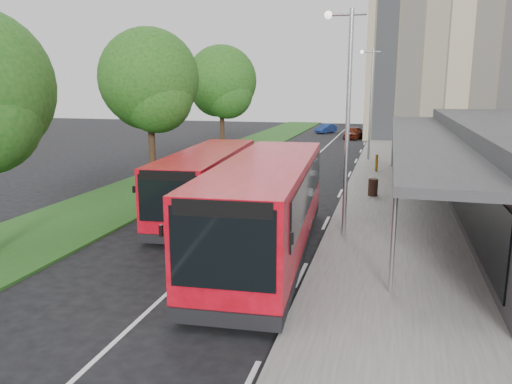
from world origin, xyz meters
TOP-DOWN VIEW (x-y plane):
  - ground at (0.00, 0.00)m, footprint 120.00×120.00m
  - pavement at (6.00, 20.00)m, footprint 5.00×80.00m
  - grass_verge at (-7.00, 20.00)m, footprint 5.00×80.00m
  - lane_centre_line at (0.00, 15.00)m, footprint 0.12×70.00m
  - kerb_dashes at (3.30, 19.00)m, footprint 0.12×56.00m
  - office_block at (14.00, 42.00)m, footprint 22.00×12.00m
  - station_building at (10.86, 8.00)m, footprint 7.70×26.00m
  - tree_mid at (-7.01, 9.05)m, footprint 5.38×5.38m
  - tree_far at (-7.01, 21.05)m, footprint 5.37×5.37m
  - lamp_post_near at (4.12, 2.00)m, footprint 1.44×0.28m
  - lamp_post_far at (4.12, 22.00)m, footprint 1.44×0.28m
  - bus_main at (1.87, -0.59)m, footprint 3.64×11.48m
  - bus_second at (-1.91, 4.02)m, footprint 3.35×10.09m
  - litter_bin at (4.99, 9.17)m, footprint 0.49×0.49m
  - bollard at (4.94, 16.69)m, footprint 0.21×0.21m
  - car_near at (1.90, 38.04)m, footprint 2.05×4.01m
  - car_far at (-1.73, 43.88)m, footprint 2.41×3.51m

SIDE VIEW (x-z plane):
  - ground at x=0.00m, z-range 0.00..0.00m
  - kerb_dashes at x=3.30m, z-range 0.00..0.01m
  - lane_centre_line at x=0.00m, z-range 0.00..0.01m
  - grass_verge at x=-7.00m, z-range 0.00..0.10m
  - pavement at x=6.00m, z-range 0.00..0.15m
  - car_far at x=-1.73m, z-range 0.00..1.10m
  - litter_bin at x=4.99m, z-range 0.15..1.01m
  - car_near at x=1.90m, z-range 0.00..1.31m
  - bollard at x=4.94m, z-range 0.15..1.23m
  - bus_second at x=-1.91m, z-range 0.04..2.84m
  - bus_main at x=1.87m, z-range 0.04..3.25m
  - station_building at x=10.86m, z-range 0.04..4.04m
  - lamp_post_near at x=4.12m, z-range 0.72..8.72m
  - lamp_post_far at x=4.12m, z-range 0.72..8.72m
  - tree_far at x=-7.01m, z-range 1.26..9.89m
  - tree_mid at x=-7.01m, z-range 1.26..9.90m
  - office_block at x=14.00m, z-range 0.00..18.00m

